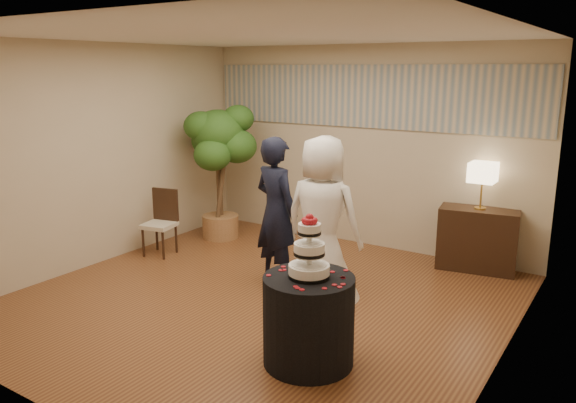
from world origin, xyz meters
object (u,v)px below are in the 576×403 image
Objects in this scene: side_chair at (159,223)px; table_lamp at (482,186)px; cake_table at (309,320)px; wedding_cake at (309,246)px; ficus_tree at (219,172)px; groom at (276,212)px; bride at (322,218)px; console at (477,239)px.

table_lamp is at bearing 13.74° from side_chair.
side_chair reaches higher than cake_table.
ficus_tree reaches higher than wedding_cake.
cake_table is at bearing 148.23° from groom.
table_lamp is at bearing -121.00° from groom.
cake_table is at bearing 110.38° from bride.
wedding_cake is (0.00, 0.00, 0.67)m from cake_table.
ficus_tree is (-1.73, 1.05, 0.14)m from groom.
cake_table is 1.43× the size of wedding_cake.
side_chair is at bearing -154.84° from table_lamp.
console is (1.21, 1.80, -0.51)m from bride.
bride is at bearing 115.42° from cake_table.
cake_table is 0.39× the size of ficus_tree.
side_chair is (-3.18, 1.36, -0.61)m from wedding_cake.
ficus_tree reaches higher than groom.
table_lamp reaches higher than wedding_cake.
side_chair is (-3.18, 1.36, 0.05)m from cake_table.
bride is 2.59m from side_chair.
ficus_tree is at bearing -30.00° from bride.
bride is at bearing -12.28° from side_chair.
groom is at bearing 132.63° from wedding_cake.
wedding_cake is 3.51m from side_chair.
cake_table is 3.18m from console.
bride is at bearing -133.34° from console.
bride is 1.90× the size of console.
groom is 2.02m from ficus_tree.
cake_table is (0.63, -1.32, -0.51)m from bride.
console is at bearing 11.11° from ficus_tree.
ficus_tree is 1.22m from side_chair.
table_lamp is at bearing 0.00° from console.
table_lamp reaches higher than console.
bride is at bearing -24.96° from ficus_tree.
ficus_tree reaches higher than bride.
bride is (0.64, -0.05, 0.03)m from groom.
table_lamp is 3.65m from ficus_tree.
table_lamp is (0.58, 3.13, 0.02)m from wedding_cake.
ficus_tree is at bearing -168.89° from table_lamp.
table_lamp is (0.58, 3.13, 0.68)m from cake_table.
wedding_cake is at bearing -109.99° from console.
groom is 1.84× the size of console.
console is at bearing 79.45° from cake_table.
cake_table is 1.35× the size of table_lamp.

